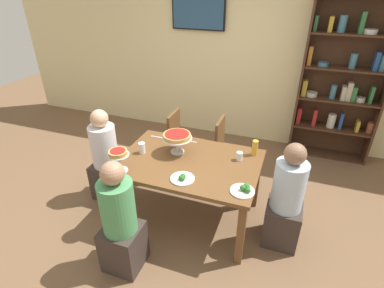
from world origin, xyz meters
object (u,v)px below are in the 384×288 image
chair_far_left (182,140)px  water_glass_clear_far (142,148)px  diner_head_west (106,161)px  dining_table (189,168)px  bookshelf (342,83)px  deep_dish_pizza_stand (177,137)px  television (198,12)px  salad_plate_far_diner (182,178)px  cutlery_fork_near (158,137)px  beer_glass_amber_tall (255,148)px  personal_pizza_stand (118,156)px  diner_head_east (286,203)px  water_glass_clear_near (239,156)px  diner_near_left (121,225)px  chair_far_right (227,148)px  cutlery_knife_near (189,141)px  salad_plate_near_diner (244,189)px

chair_far_left → water_glass_clear_far: bearing=-8.6°
diner_head_west → dining_table: bearing=-1.4°
bookshelf → deep_dish_pizza_stand: size_ratio=6.84×
television → salad_plate_far_diner: 2.79m
television → diner_head_west: television is taller
salad_plate_far_diner → cutlery_fork_near: (-0.58, 0.69, -0.02)m
diner_head_west → chair_far_left: bearing=50.8°
dining_table → beer_glass_amber_tall: bearing=30.2°
bookshelf → deep_dish_pizza_stand: 2.54m
chair_far_left → deep_dish_pizza_stand: (0.23, -0.70, 0.44)m
chair_far_left → deep_dish_pizza_stand: deep_dish_pizza_stand is taller
personal_pizza_stand → salad_plate_far_diner: personal_pizza_stand is taller
diner_head_east → water_glass_clear_near: size_ratio=12.67×
diner_near_left → cutlery_fork_near: bearing=8.9°
chair_far_right → deep_dish_pizza_stand: size_ratio=2.69×
deep_dish_pizza_stand → television: bearing=102.6°
water_glass_clear_near → water_glass_clear_far: (-1.02, -0.21, 0.01)m
diner_head_west → chair_far_right: (1.28, 0.80, -0.01)m
salad_plate_far_diner → diner_head_east: bearing=17.3°
diner_head_west → personal_pizza_stand: (0.49, -0.42, 0.42)m
television → cutlery_knife_near: 2.14m
diner_head_east → water_glass_clear_far: (-1.54, 0.01, 0.31)m
water_glass_clear_near → chair_far_right: bearing=113.0°
television → water_glass_clear_far: television is taller
salad_plate_far_diner → cutlery_knife_near: salad_plate_far_diner is taller
television → chair_far_left: (0.22, -1.29, -1.45)m
beer_glass_amber_tall → dining_table: bearing=-149.8°
personal_pizza_stand → television: bearing=91.2°
bookshelf → cutlery_fork_near: 2.64m
chair_far_right → salad_plate_near_diner: chair_far_right is taller
dining_table → diner_near_left: (-0.34, -0.83, -0.16)m
bookshelf → diner_near_left: bearing=-123.0°
television → diner_head_east: 3.05m
television → chair_far_right: television is taller
diner_near_left → cutlery_knife_near: bearing=-9.2°
dining_table → diner_head_west: bearing=178.6°
water_glass_clear_near → personal_pizza_stand: bearing=-150.6°
diner_head_west → personal_pizza_stand: diner_head_west is taller
water_glass_clear_near → water_glass_clear_far: 1.04m
bookshelf → diner_near_left: size_ratio=1.92×
deep_dish_pizza_stand → salad_plate_far_diner: 0.54m
chair_far_right → salad_plate_far_diner: bearing=-8.2°
deep_dish_pizza_stand → diner_head_west: bearing=-173.4°
diner_near_left → chair_far_right: bearing=-18.9°
cutlery_knife_near → diner_head_east: bearing=160.0°
diner_head_east → beer_glass_amber_tall: 0.65m
chair_far_right → beer_glass_amber_tall: 0.69m
chair_far_right → salad_plate_far_diner: chair_far_right is taller
cutlery_fork_near → chair_far_right: bearing=-149.0°
bookshelf → beer_glass_amber_tall: 1.90m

